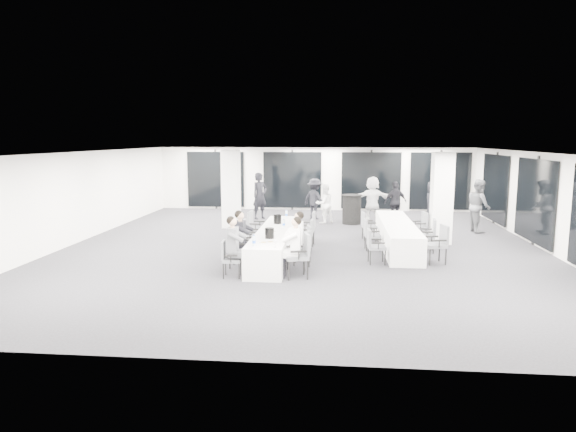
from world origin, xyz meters
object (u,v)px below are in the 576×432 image
object	(u,v)px
chair_side_left_far	(367,224)
chair_side_right_near	(439,242)
chair_main_left_second	(236,245)
ice_bucket_far	(278,219)
chair_side_left_mid	(370,233)
cocktail_table	(352,209)
chair_main_left_mid	(242,239)
chair_main_right_mid	(304,241)
chair_side_right_mid	(429,233)
standing_guest_a	(260,193)
chair_main_left_fourth	(249,233)
chair_main_left_near	(229,256)
chair_main_right_second	(302,247)
banquet_table_side	(397,235)
standing_guest_e	(432,201)
standing_guest_b	(325,201)
chair_main_right_far	(309,226)
standing_guest_c	(315,196)
banquet_table_main	(275,243)
ice_bucket_near	(269,233)
chair_side_right_far	(420,225)
standing_guest_h	(479,202)
standing_guest_d	(395,199)
standing_guest_f	(372,196)
chair_main_right_fourth	(307,234)
chair_main_right_near	(300,252)
chair_main_left_far	(255,225)
chair_side_left_near	(374,244)

from	to	relation	value
chair_side_left_far	chair_side_right_near	size ratio (longest dim) A/B	0.89
chair_main_left_second	ice_bucket_far	xyz separation A→B (m)	(0.79, 2.20, 0.32)
chair_side_left_mid	cocktail_table	bearing A→B (deg)	-179.28
chair_main_left_second	chair_main_left_mid	bearing A→B (deg)	-177.40
chair_main_right_mid	chair_side_right_mid	bearing A→B (deg)	-82.35
chair_side_right_mid	standing_guest_a	distance (m)	7.96
chair_main_left_fourth	chair_side_left_far	xyz separation A→B (m)	(3.46, 1.99, -0.01)
chair_main_left_near	chair_main_right_second	distance (m)	1.90
banquet_table_side	chair_side_right_near	xyz separation A→B (m)	(0.84, -1.90, 0.20)
ice_bucket_far	chair_main_left_fourth	bearing A→B (deg)	-152.47
chair_main_left_near	standing_guest_e	bearing A→B (deg)	137.35
standing_guest_b	ice_bucket_far	xyz separation A→B (m)	(-1.25, -4.72, 0.03)
chair_main_left_second	standing_guest_b	xyz separation A→B (m)	(2.04, 6.92, 0.29)
chair_main_left_mid	ice_bucket_far	size ratio (longest dim) A/B	3.72
chair_main_left_fourth	chair_main_right_far	distance (m)	1.92
cocktail_table	standing_guest_c	xyz separation A→B (m)	(-1.44, 1.01, 0.36)
banquet_table_main	ice_bucket_near	bearing A→B (deg)	-89.60
chair_side_left_far	chair_side_right_far	size ratio (longest dim) A/B	0.97
standing_guest_h	ice_bucket_near	world-z (taller)	standing_guest_h
chair_main_right_second	standing_guest_d	xyz separation A→B (m)	(3.06, 7.32, 0.36)
standing_guest_d	ice_bucket_far	xyz separation A→B (m)	(-3.94, -5.08, -0.02)
standing_guest_b	ice_bucket_far	size ratio (longest dim) A/B	6.51
cocktail_table	chair_main_left_second	bearing A→B (deg)	-114.05
chair_side_right_mid	standing_guest_e	bearing A→B (deg)	-5.09
chair_main_left_fourth	standing_guest_a	world-z (taller)	standing_guest_a
chair_side_right_mid	standing_guest_h	bearing A→B (deg)	-27.65
standing_guest_a	chair_main_right_second	bearing A→B (deg)	-119.71
chair_side_right_near	standing_guest_f	world-z (taller)	standing_guest_f
chair_side_right_far	standing_guest_d	distance (m)	3.58
cocktail_table	chair_main_right_fourth	distance (m)	5.22
chair_side_right_far	standing_guest_b	distance (m)	4.44
standing_guest_a	banquet_table_main	bearing A→B (deg)	-123.69
banquet_table_main	chair_main_right_fourth	size ratio (longest dim) A/B	5.34
chair_side_left_far	standing_guest_a	bearing A→B (deg)	-141.89
banquet_table_side	standing_guest_f	distance (m)	4.79
chair_main_left_second	standing_guest_h	bearing A→B (deg)	129.93
chair_main_right_near	chair_main_right_fourth	bearing A→B (deg)	-14.83
standing_guest_b	chair_side_right_far	bearing A→B (deg)	100.88
standing_guest_a	ice_bucket_far	bearing A→B (deg)	-121.98
chair_main_left_fourth	chair_side_left_mid	distance (m)	3.50
chair_main_left_fourth	standing_guest_e	bearing A→B (deg)	128.93
chair_main_left_far	chair_side_left_far	world-z (taller)	chair_main_left_far
cocktail_table	chair_side_left_near	world-z (taller)	cocktail_table
chair_main_left_mid	chair_side_left_mid	distance (m)	3.77
cocktail_table	chair_main_right_fourth	world-z (taller)	cocktail_table
ice_bucket_far	standing_guest_c	bearing A→B (deg)	81.62
chair_main_left_second	chair_main_right_second	distance (m)	1.67
cocktail_table	chair_main_right_fourth	bearing A→B (deg)	-105.48
chair_side_left_mid	ice_bucket_far	size ratio (longest dim) A/B	3.46
chair_main_right_near	ice_bucket_far	bearing A→B (deg)	1.26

